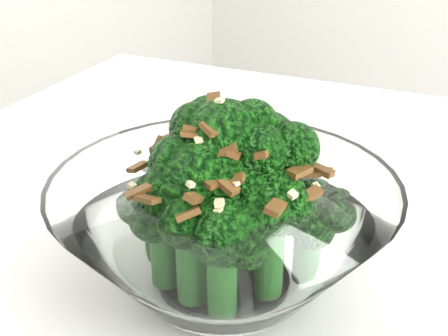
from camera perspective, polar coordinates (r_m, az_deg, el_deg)
The scene contains 1 object.
broccoli_dish at distance 0.43m, azimuth -0.07°, elevation -4.96°, with size 0.24×0.24×0.15m.
Camera 1 is at (-0.01, -0.48, 1.03)m, focal length 50.00 mm.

